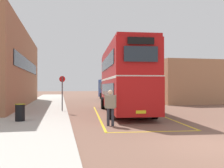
{
  "coord_description": "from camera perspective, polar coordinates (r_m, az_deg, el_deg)",
  "views": [
    {
      "loc": [
        -4.99,
        -7.17,
        1.98
      ],
      "look_at": [
        -0.9,
        12.32,
        2.11
      ],
      "focal_mm": 39.4,
      "sensor_mm": 36.0,
      "label": 1
    }
  ],
  "objects": [
    {
      "name": "sidewalk_left",
      "position": [
        24.09,
        -15.47,
        -4.91
      ],
      "size": [
        4.0,
        57.6,
        0.14
      ],
      "primitive_type": "cube",
      "color": "#B2ADA3",
      "rests_on": "ground"
    },
    {
      "name": "single_deck_bus",
      "position": [
        34.23,
        0.63,
        -0.96
      ],
      "size": [
        3.37,
        9.05,
        3.02
      ],
      "color": "black",
      "rests_on": "ground"
    },
    {
      "name": "ground_plane",
      "position": [
        22.23,
        1.17,
        -5.49
      ],
      "size": [
        135.6,
        135.6,
        0.0
      ],
      "primitive_type": "plane",
      "color": "brown"
    },
    {
      "name": "bus_stop_sign",
      "position": [
        18.24,
        -11.48,
        -1.33
      ],
      "size": [
        0.43,
        0.15,
        2.54
      ],
      "color": "#4C4C51",
      "rests_on": "sidewalk_left"
    },
    {
      "name": "double_decker_bus",
      "position": [
        17.8,
        2.86,
        1.34
      ],
      "size": [
        3.59,
        10.7,
        4.75
      ],
      "color": "black",
      "rests_on": "ground"
    },
    {
      "name": "bay_marking_yellow",
      "position": [
        16.0,
        4.35,
        -7.47
      ],
      "size": [
        5.41,
        12.89,
        0.01
      ],
      "color": "gold",
      "rests_on": "ground"
    },
    {
      "name": "litter_bin",
      "position": [
        13.7,
        -20.56,
        -6.17
      ],
      "size": [
        0.52,
        0.52,
        0.9
      ],
      "color": "black",
      "rests_on": "sidewalk_left"
    },
    {
      "name": "depot_building_right",
      "position": [
        33.95,
        12.43,
        0.3
      ],
      "size": [
        7.02,
        16.3,
        4.76
      ],
      "color": "#AD7A56",
      "rests_on": "ground"
    },
    {
      "name": "pedestrian_boarding",
      "position": [
        12.07,
        -0.37,
        -4.86
      ],
      "size": [
        0.56,
        0.39,
        1.77
      ],
      "color": "#2D2D38",
      "rests_on": "ground"
    }
  ]
}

